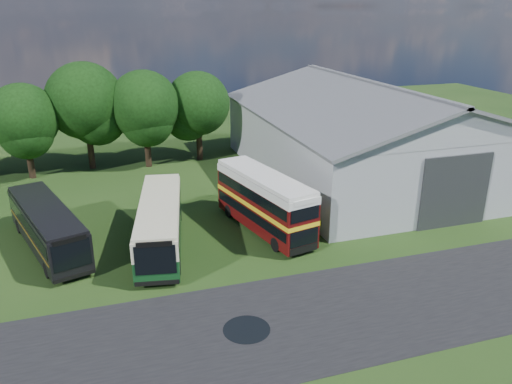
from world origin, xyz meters
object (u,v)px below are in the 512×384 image
object	(u,v)px
bus_maroon_double	(264,203)
bus_green_single	(160,222)
storage_shed	(366,127)
bus_dark_single	(47,227)

from	to	relation	value
bus_maroon_double	bus_green_single	bearing A→B (deg)	169.47
storage_shed	bus_maroon_double	world-z (taller)	storage_shed
storage_shed	bus_green_single	distance (m)	21.27
storage_shed	bus_dark_single	xyz separation A→B (m)	(-25.65, -7.43, -2.68)
storage_shed	bus_dark_single	world-z (taller)	storage_shed
storage_shed	bus_green_single	xyz separation A→B (m)	(-19.07, -9.06, -2.60)
bus_maroon_double	bus_dark_single	xyz separation A→B (m)	(-13.42, 1.34, -0.46)
bus_maroon_double	bus_dark_single	distance (m)	13.49
bus_maroon_double	bus_dark_single	world-z (taller)	bus_maroon_double
storage_shed	bus_maroon_double	distance (m)	15.21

